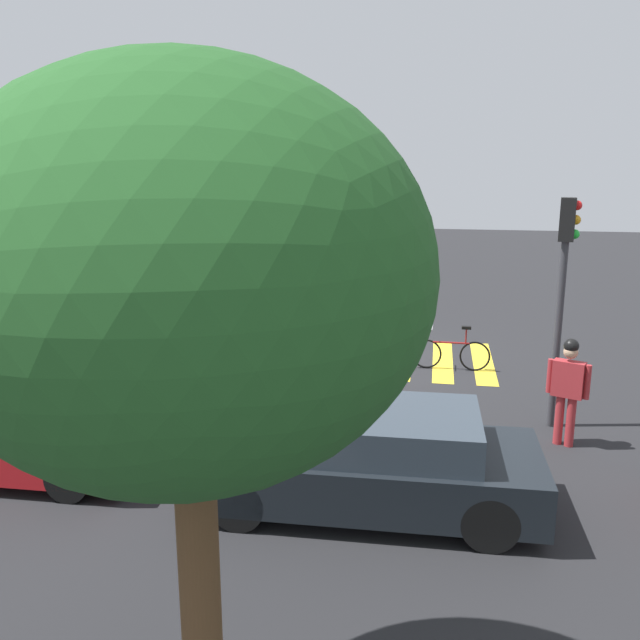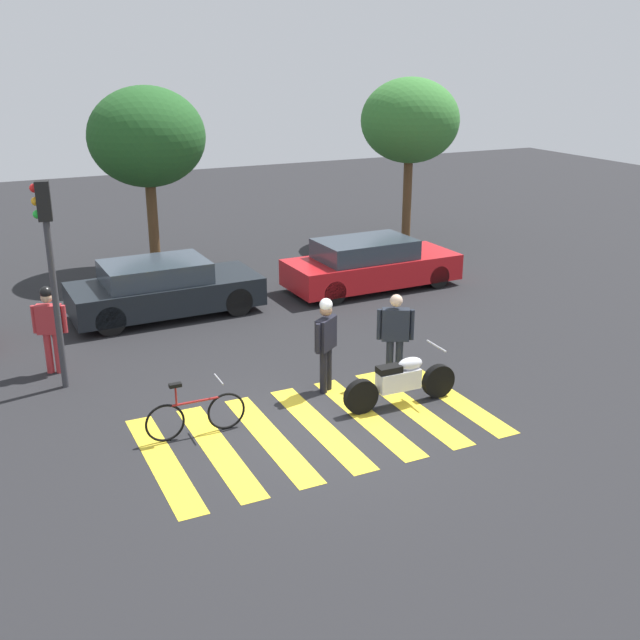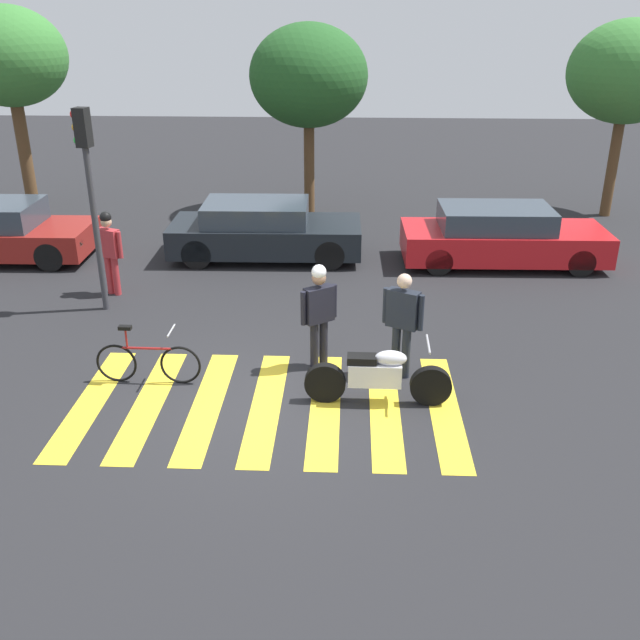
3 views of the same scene
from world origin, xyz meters
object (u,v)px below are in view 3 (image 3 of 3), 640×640
(leaning_bicycle, at_px, (148,362))
(officer_on_foot, at_px, (319,309))
(car_red_convertible, at_px, (501,237))
(pedestrian_bystander, at_px, (109,247))
(car_black_suv, at_px, (264,231))
(traffic_light_pole, at_px, (89,178))
(police_motorcycle, at_px, (377,376))
(officer_by_motorcycle, at_px, (403,318))

(leaning_bicycle, height_order, officer_on_foot, officer_on_foot)
(car_red_convertible, bearing_deg, officer_on_foot, -126.37)
(officer_on_foot, relative_size, pedestrian_bystander, 1.02)
(car_black_suv, relative_size, traffic_light_pole, 1.16)
(leaning_bicycle, xyz_separation_m, officer_on_foot, (2.71, 0.64, 0.69))
(leaning_bicycle, xyz_separation_m, pedestrian_bystander, (-1.74, 3.77, 0.66))
(officer_on_foot, distance_m, pedestrian_bystander, 5.43)
(leaning_bicycle, bearing_deg, officer_on_foot, 13.31)
(officer_on_foot, relative_size, car_red_convertible, 0.39)
(officer_on_foot, bearing_deg, police_motorcycle, -50.17)
(officer_by_motorcycle, bearing_deg, car_red_convertible, 64.88)
(officer_on_foot, bearing_deg, car_black_suv, 105.53)
(officer_on_foot, bearing_deg, traffic_light_pole, 152.05)
(police_motorcycle, bearing_deg, traffic_light_pole, 147.05)
(leaning_bicycle, height_order, officer_by_motorcycle, officer_by_motorcycle)
(car_black_suv, bearing_deg, police_motorcycle, -69.69)
(car_black_suv, height_order, traffic_light_pole, traffic_light_pole)
(car_black_suv, bearing_deg, car_red_convertible, -2.23)
(pedestrian_bystander, distance_m, car_black_suv, 3.84)
(leaning_bicycle, relative_size, pedestrian_bystander, 0.95)
(pedestrian_bystander, height_order, car_red_convertible, pedestrian_bystander)
(leaning_bicycle, height_order, pedestrian_bystander, pedestrian_bystander)
(car_red_convertible, relative_size, traffic_light_pole, 1.20)
(police_motorcycle, relative_size, officer_by_motorcycle, 1.26)
(leaning_bicycle, xyz_separation_m, officer_by_motorcycle, (4.05, 0.41, 0.66))
(police_motorcycle, height_order, officer_on_foot, officer_on_foot)
(pedestrian_bystander, bearing_deg, car_red_convertible, 15.20)
(police_motorcycle, bearing_deg, car_black_suv, 110.31)
(officer_by_motorcycle, bearing_deg, leaning_bicycle, -174.26)
(car_black_suv, bearing_deg, traffic_light_pole, -130.44)
(officer_on_foot, height_order, pedestrian_bystander, officer_on_foot)
(officer_by_motorcycle, bearing_deg, officer_on_foot, 170.12)
(officer_on_foot, height_order, car_black_suv, officer_on_foot)
(police_motorcycle, relative_size, car_black_suv, 0.49)
(officer_on_foot, bearing_deg, car_red_convertible, 53.63)
(leaning_bicycle, height_order, traffic_light_pole, traffic_light_pole)
(leaning_bicycle, distance_m, officer_by_motorcycle, 4.12)
(leaning_bicycle, relative_size, officer_by_motorcycle, 0.96)
(car_red_convertible, bearing_deg, leaning_bicycle, -137.87)
(police_motorcycle, distance_m, car_red_convertible, 7.22)
(pedestrian_bystander, bearing_deg, leaning_bicycle, -65.23)
(police_motorcycle, distance_m, officer_on_foot, 1.58)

